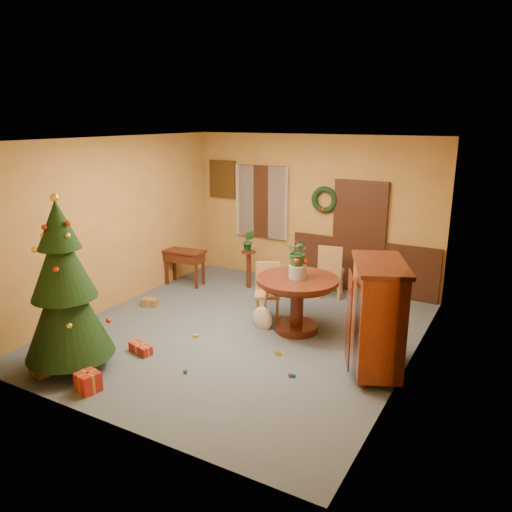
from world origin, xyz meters
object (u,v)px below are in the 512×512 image
Objects in this scene: chair_near at (268,289)px; christmas_tree at (64,289)px; sideboard at (377,314)px; dining_table at (297,294)px; writing_desk at (185,259)px.

chair_near is 3.19m from christmas_tree.
sideboard is (3.49, 1.88, -0.31)m from christmas_tree.
chair_near reaches higher than dining_table.
chair_near is 2.33m from writing_desk.
writing_desk is at bearing 162.27° from chair_near.
dining_table is at bearing -18.45° from writing_desk.
christmas_tree is at bearing -117.30° from chair_near.
writing_desk is at bearing 161.55° from dining_table.
sideboard is at bearing -20.69° from writing_desk.
chair_near is at bearing 62.70° from christmas_tree.
christmas_tree is at bearing -151.71° from sideboard.
chair_near is 0.63× the size of sideboard.
sideboard is at bearing 28.29° from christmas_tree.
sideboard reaches higher than writing_desk.
christmas_tree reaches higher than chair_near.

